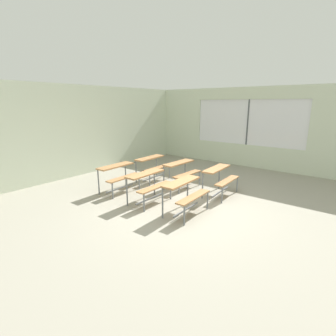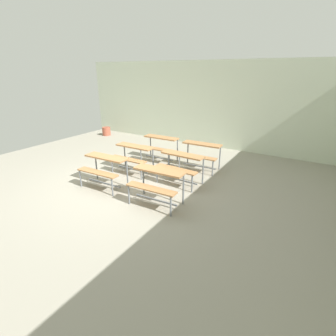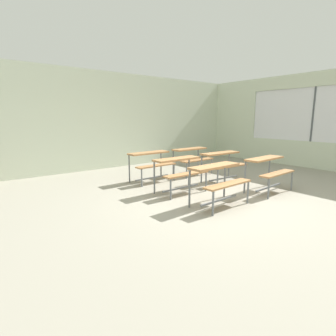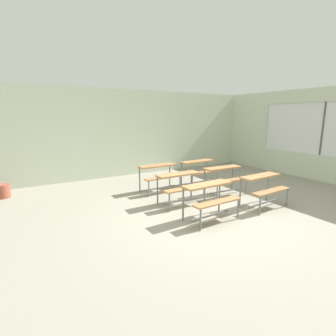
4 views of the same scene
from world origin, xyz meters
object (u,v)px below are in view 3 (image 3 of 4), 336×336
Objects in this scene: desk_bench_r0c0 at (219,175)px; desk_bench_r1c1 at (223,160)px; desk_bench_r0c1 at (269,166)px; desk_bench_r2c1 at (192,155)px; desk_bench_r1c0 at (180,167)px; desk_bench_r2c0 at (151,159)px.

desk_bench_r1c1 is (1.46, 1.13, 0.00)m from desk_bench_r0c0.
desk_bench_r0c1 is 2.32m from desk_bench_r2c1.
desk_bench_r1c1 is 1.14m from desk_bench_r2c1.
desk_bench_r1c1 and desk_bench_r2c1 have the same top height.
desk_bench_r1c0 and desk_bench_r1c1 have the same top height.
desk_bench_r2c1 is at bearing -2.37° from desk_bench_r2c0.
desk_bench_r2c1 is (0.01, 1.14, 0.00)m from desk_bench_r1c1.
desk_bench_r0c0 and desk_bench_r1c1 have the same top height.
desk_bench_r1c0 is 1.46m from desk_bench_r1c1.
desk_bench_r2c0 is at bearing 85.99° from desk_bench_r0c0.
desk_bench_r2c0 is at bearing 85.68° from desk_bench_r1c0.
desk_bench_r1c0 is at bearing -143.06° from desk_bench_r2c1.
desk_bench_r0c0 is at bearing -90.39° from desk_bench_r1c0.
desk_bench_r0c1 is at bearing -36.79° from desk_bench_r1c0.
desk_bench_r0c0 and desk_bench_r1c0 have the same top height.
desk_bench_r0c0 is at bearing -93.39° from desk_bench_r2c0.
desk_bench_r1c1 is (1.46, 0.04, 0.00)m from desk_bench_r1c0.
desk_bench_r0c1 is 1.93m from desk_bench_r1c0.
desk_bench_r2c0 is (0.08, 2.29, 0.00)m from desk_bench_r0c0.
desk_bench_r0c0 is 2.30m from desk_bench_r2c0.
desk_bench_r1c0 is 0.98× the size of desk_bench_r1c1.
desk_bench_r1c0 is at bearing -95.25° from desk_bench_r2c0.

